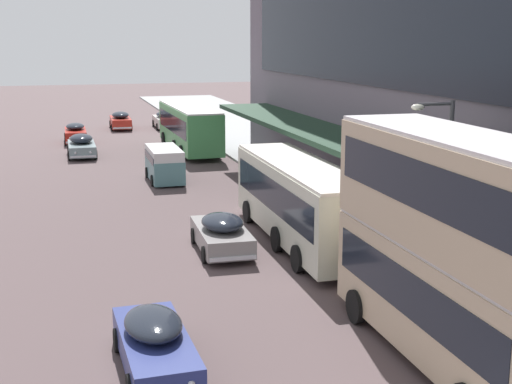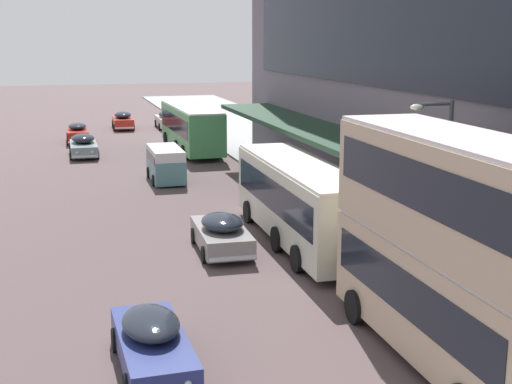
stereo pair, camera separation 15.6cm
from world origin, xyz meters
The scene contains 12 objects.
transit_bus_kerbside_front centered at (3.89, 41.84, 1.89)m, with size 2.94×11.10×3.31m.
transit_bus_kerbside_rear centered at (3.76, 17.14, 1.90)m, with size 2.89×11.18×3.31m.
transit_bus_kerbside_far centered at (3.79, 5.78, 3.21)m, with size 2.84×9.29×5.95m.
sedan_trailing_mid centered at (0.26, 56.33, 0.79)m, with size 1.97×4.80×1.60m.
sedan_oncoming_front centered at (-3.83, 41.69, 0.77)m, with size 1.95×4.71×1.57m.
sedan_trailing_near centered at (0.42, 16.92, 0.76)m, with size 2.09×4.54×1.54m.
sedan_oncoming_rear centered at (4.14, 55.75, 0.78)m, with size 1.80×4.71×1.57m.
sedan_lead_mid centered at (-4.00, 48.67, 0.77)m, with size 1.80×4.68×1.54m.
sedan_second_near centered at (-3.52, 7.55, 0.71)m, with size 1.85×4.68×1.43m.
vw_van centered at (0.42, 31.50, 1.10)m, with size 1.94×4.56×1.96m.
street_lamp centered at (6.20, 10.57, 3.77)m, with size 1.50×0.28×6.15m.
fire_hydrant centered at (6.44, 12.49, 0.49)m, with size 0.20×0.40×0.70m.
Camera 2 is at (-5.51, -9.25, 8.25)m, focal length 50.00 mm.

